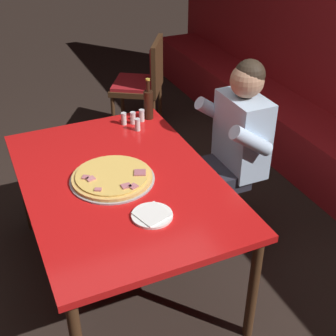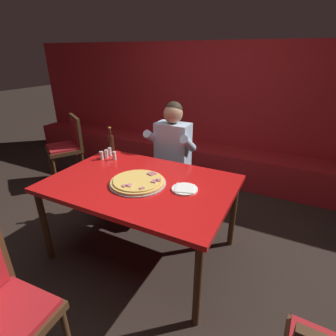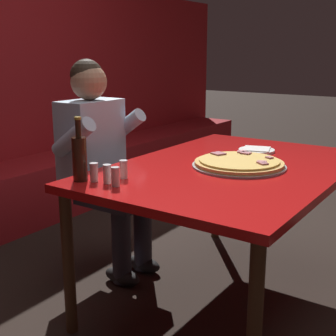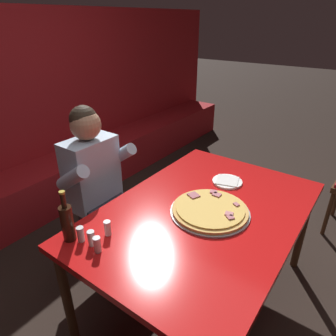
{
  "view_description": "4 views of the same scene",
  "coord_description": "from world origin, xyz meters",
  "px_view_note": "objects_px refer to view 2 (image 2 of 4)",
  "views": [
    {
      "loc": [
        2.12,
        -0.65,
        2.21
      ],
      "look_at": [
        0.11,
        0.25,
        0.81
      ],
      "focal_mm": 50.0,
      "sensor_mm": 36.0,
      "label": 1
    },
    {
      "loc": [
        1.11,
        -1.67,
        1.76
      ],
      "look_at": [
        0.12,
        0.29,
        0.78
      ],
      "focal_mm": 28.0,
      "sensor_mm": 36.0,
      "label": 2
    },
    {
      "loc": [
        -2.11,
        -1.05,
        1.32
      ],
      "look_at": [
        -0.18,
        0.27,
        0.73
      ],
      "focal_mm": 50.0,
      "sensor_mm": 36.0,
      "label": 3
    },
    {
      "loc": [
        -1.35,
        -0.71,
        1.79
      ],
      "look_at": [
        -0.07,
        0.22,
        0.99
      ],
      "focal_mm": 32.0,
      "sensor_mm": 36.0,
      "label": 4
    }
  ],
  "objects_px": {
    "beer_bottle": "(111,144)",
    "shaker_parmesan": "(110,152)",
    "main_dining_table": "(141,188)",
    "shaker_black_pepper": "(102,156)",
    "dining_chair_near_left": "(69,144)",
    "plate_white_paper": "(185,189)",
    "shaker_oregano": "(107,154)",
    "diner_seated_blue_shirt": "(170,154)",
    "shaker_red_pepper_flakes": "(114,156)",
    "pizza": "(138,182)"
  },
  "relations": [
    {
      "from": "diner_seated_blue_shirt",
      "to": "beer_bottle",
      "type": "bearing_deg",
      "value": -146.66
    },
    {
      "from": "shaker_black_pepper",
      "to": "dining_chair_near_left",
      "type": "xyz_separation_m",
      "value": [
        -1.09,
        0.57,
        -0.21
      ]
    },
    {
      "from": "main_dining_table",
      "to": "shaker_oregano",
      "type": "bearing_deg",
      "value": 153.15
    },
    {
      "from": "shaker_red_pepper_flakes",
      "to": "shaker_oregano",
      "type": "bearing_deg",
      "value": 176.43
    },
    {
      "from": "plate_white_paper",
      "to": "shaker_oregano",
      "type": "distance_m",
      "value": 1.04
    },
    {
      "from": "beer_bottle",
      "to": "shaker_oregano",
      "type": "bearing_deg",
      "value": -74.57
    },
    {
      "from": "dining_chair_near_left",
      "to": "shaker_black_pepper",
      "type": "bearing_deg",
      "value": -27.68
    },
    {
      "from": "pizza",
      "to": "shaker_parmesan",
      "type": "height_order",
      "value": "shaker_parmesan"
    },
    {
      "from": "main_dining_table",
      "to": "plate_white_paper",
      "type": "relative_size",
      "value": 7.4
    },
    {
      "from": "shaker_red_pepper_flakes",
      "to": "plate_white_paper",
      "type": "bearing_deg",
      "value": -16.51
    },
    {
      "from": "shaker_red_pepper_flakes",
      "to": "pizza",
      "type": "bearing_deg",
      "value": -34.26
    },
    {
      "from": "main_dining_table",
      "to": "shaker_black_pepper",
      "type": "height_order",
      "value": "shaker_black_pepper"
    },
    {
      "from": "beer_bottle",
      "to": "shaker_parmesan",
      "type": "height_order",
      "value": "beer_bottle"
    },
    {
      "from": "beer_bottle",
      "to": "shaker_red_pepper_flakes",
      "type": "xyz_separation_m",
      "value": [
        0.14,
        -0.14,
        -0.07
      ]
    },
    {
      "from": "main_dining_table",
      "to": "pizza",
      "type": "height_order",
      "value": "pizza"
    },
    {
      "from": "beer_bottle",
      "to": "dining_chair_near_left",
      "type": "distance_m",
      "value": 1.17
    },
    {
      "from": "main_dining_table",
      "to": "shaker_red_pepper_flakes",
      "type": "height_order",
      "value": "shaker_red_pepper_flakes"
    },
    {
      "from": "plate_white_paper",
      "to": "main_dining_table",
      "type": "bearing_deg",
      "value": -174.88
    },
    {
      "from": "shaker_oregano",
      "to": "diner_seated_blue_shirt",
      "type": "xyz_separation_m",
      "value": [
        0.49,
        0.48,
        -0.08
      ]
    },
    {
      "from": "main_dining_table",
      "to": "shaker_red_pepper_flakes",
      "type": "bearing_deg",
      "value": 149.02
    },
    {
      "from": "main_dining_table",
      "to": "pizza",
      "type": "distance_m",
      "value": 0.09
    },
    {
      "from": "shaker_black_pepper",
      "to": "main_dining_table",
      "type": "bearing_deg",
      "value": -21.63
    },
    {
      "from": "main_dining_table",
      "to": "plate_white_paper",
      "type": "bearing_deg",
      "value": 5.12
    },
    {
      "from": "pizza",
      "to": "shaker_oregano",
      "type": "bearing_deg",
      "value": 150.16
    },
    {
      "from": "diner_seated_blue_shirt",
      "to": "shaker_red_pepper_flakes",
      "type": "bearing_deg",
      "value": -128.61
    },
    {
      "from": "beer_bottle",
      "to": "diner_seated_blue_shirt",
      "type": "bearing_deg",
      "value": 33.34
    },
    {
      "from": "shaker_oregano",
      "to": "shaker_black_pepper",
      "type": "xyz_separation_m",
      "value": [
        -0.01,
        -0.06,
        0.0
      ]
    },
    {
      "from": "shaker_oregano",
      "to": "beer_bottle",
      "type": "bearing_deg",
      "value": 105.43
    },
    {
      "from": "main_dining_table",
      "to": "shaker_oregano",
      "type": "distance_m",
      "value": 0.69
    },
    {
      "from": "diner_seated_blue_shirt",
      "to": "dining_chair_near_left",
      "type": "bearing_deg",
      "value": 178.81
    },
    {
      "from": "pizza",
      "to": "shaker_oregano",
      "type": "xyz_separation_m",
      "value": [
        -0.61,
        0.35,
        0.02
      ]
    },
    {
      "from": "shaker_black_pepper",
      "to": "diner_seated_blue_shirt",
      "type": "distance_m",
      "value": 0.75
    },
    {
      "from": "plate_white_paper",
      "to": "diner_seated_blue_shirt",
      "type": "height_order",
      "value": "diner_seated_blue_shirt"
    },
    {
      "from": "beer_bottle",
      "to": "shaker_red_pepper_flakes",
      "type": "relative_size",
      "value": 3.4
    },
    {
      "from": "shaker_oregano",
      "to": "dining_chair_near_left",
      "type": "bearing_deg",
      "value": 155.18
    },
    {
      "from": "diner_seated_blue_shirt",
      "to": "shaker_oregano",
      "type": "bearing_deg",
      "value": -135.89
    },
    {
      "from": "main_dining_table",
      "to": "shaker_black_pepper",
      "type": "relative_size",
      "value": 18.07
    },
    {
      "from": "main_dining_table",
      "to": "plate_white_paper",
      "type": "distance_m",
      "value": 0.4
    },
    {
      "from": "dining_chair_near_left",
      "to": "plate_white_paper",
      "type": "bearing_deg",
      "value": -20.39
    },
    {
      "from": "main_dining_table",
      "to": "dining_chair_near_left",
      "type": "bearing_deg",
      "value": 154.45
    },
    {
      "from": "shaker_parmesan",
      "to": "shaker_black_pepper",
      "type": "bearing_deg",
      "value": -91.61
    },
    {
      "from": "diner_seated_blue_shirt",
      "to": "dining_chair_near_left",
      "type": "xyz_separation_m",
      "value": [
        -1.6,
        0.03,
        -0.13
      ]
    },
    {
      "from": "main_dining_table",
      "to": "beer_bottle",
      "type": "xyz_separation_m",
      "value": [
        -0.64,
        0.44,
        0.17
      ]
    },
    {
      "from": "beer_bottle",
      "to": "pizza",
      "type": "bearing_deg",
      "value": -36.61
    },
    {
      "from": "shaker_black_pepper",
      "to": "shaker_red_pepper_flakes",
      "type": "distance_m",
      "value": 0.13
    },
    {
      "from": "beer_bottle",
      "to": "dining_chair_near_left",
      "type": "xyz_separation_m",
      "value": [
        -1.07,
        0.38,
        -0.28
      ]
    },
    {
      "from": "pizza",
      "to": "beer_bottle",
      "type": "height_order",
      "value": "beer_bottle"
    },
    {
      "from": "shaker_red_pepper_flakes",
      "to": "dining_chair_near_left",
      "type": "height_order",
      "value": "dining_chair_near_left"
    },
    {
      "from": "main_dining_table",
      "to": "shaker_black_pepper",
      "type": "bearing_deg",
      "value": 158.37
    },
    {
      "from": "pizza",
      "to": "main_dining_table",
      "type": "bearing_deg",
      "value": 94.38
    }
  ]
}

